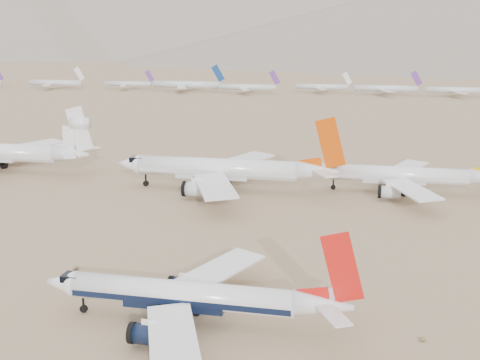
{
  "coord_description": "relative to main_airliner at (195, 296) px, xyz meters",
  "views": [
    {
      "loc": [
        16.36,
        -71.77,
        38.16
      ],
      "look_at": [
        -10.92,
        54.19,
        7.0
      ],
      "focal_mm": 45.0,
      "sensor_mm": 36.0,
      "label": 1
    }
  ],
  "objects": [
    {
      "name": "row2_white_trijet",
      "position": [
        -80.85,
        78.3,
        1.65
      ],
      "size": [
        55.19,
        53.94,
        19.56
      ],
      "color": "white",
      "rests_on": "ground"
    },
    {
      "name": "ground",
      "position": [
        5.39,
        0.06,
        -4.01
      ],
      "size": [
        7000.0,
        7000.0,
        0.0
      ],
      "primitive_type": "plane",
      "color": "#8D6E52",
      "rests_on": "ground"
    },
    {
      "name": "row2_gold_tail",
      "position": [
        31.32,
        77.59,
        0.46
      ],
      "size": [
        44.97,
        43.98,
        16.01
      ],
      "color": "white",
      "rests_on": "ground"
    },
    {
      "name": "main_airliner",
      "position": [
        0.0,
        0.0,
        0.0
      ],
      "size": [
        41.38,
        40.41,
        14.6
      ],
      "color": "white",
      "rests_on": "ground"
    },
    {
      "name": "row2_orange_tail",
      "position": [
        -12.59,
        70.73,
        1.45
      ],
      "size": [
        54.58,
        53.39,
        19.47
      ],
      "color": "white",
      "rests_on": "ground"
    },
    {
      "name": "distant_storage_row",
      "position": [
        52.6,
        331.62,
        0.42
      ],
      "size": [
        675.93,
        54.06,
        16.37
      ],
      "color": "silver",
      "rests_on": "ground"
    }
  ]
}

